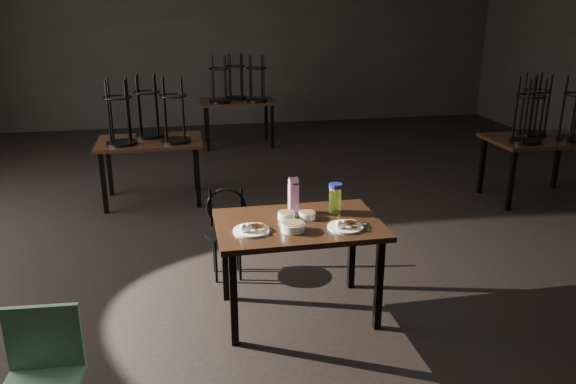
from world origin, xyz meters
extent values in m
plane|color=black|center=(0.00, 0.00, 0.00)|extent=(12.00, 12.00, 0.00)
cube|color=black|center=(0.00, 6.00, 1.60)|extent=(10.00, 0.04, 3.20)
cube|color=black|center=(-0.45, -1.18, 0.73)|extent=(1.20, 0.80, 0.04)
cube|color=black|center=(-0.97, -1.50, 0.35)|extent=(0.05, 0.05, 0.71)
cube|color=black|center=(0.07, -1.50, 0.35)|extent=(0.05, 0.05, 0.71)
cube|color=black|center=(-0.97, -0.86, 0.35)|extent=(0.05, 0.05, 0.71)
cube|color=black|center=(0.07, -0.86, 0.35)|extent=(0.05, 0.05, 0.71)
cylinder|color=white|center=(-0.82, -1.28, 0.76)|extent=(0.26, 0.26, 0.02)
cube|color=#9C6B37|center=(-0.81, -1.24, 0.81)|extent=(0.09, 0.09, 0.04)
cube|color=#9C6B37|center=(-0.78, -1.24, 0.81)|extent=(0.11, 0.11, 0.03)
ellipsoid|color=white|center=(-0.88, -1.32, 0.80)|extent=(0.05, 0.05, 0.06)
ellipsoid|color=white|center=(-0.84, -1.32, 0.80)|extent=(0.05, 0.05, 0.06)
cylinder|color=white|center=(-0.15, -1.35, 0.76)|extent=(0.25, 0.25, 0.02)
cube|color=#9C6B37|center=(-0.15, -1.31, 0.81)|extent=(0.09, 0.09, 0.04)
cube|color=#9C6B37|center=(-0.12, -1.31, 0.81)|extent=(0.11, 0.11, 0.03)
ellipsoid|color=white|center=(-0.21, -1.39, 0.80)|extent=(0.05, 0.05, 0.06)
ellipsoid|color=white|center=(-0.18, -1.39, 0.80)|extent=(0.05, 0.05, 0.06)
cylinder|color=white|center=(-0.53, -1.09, 0.78)|extent=(0.13, 0.13, 0.05)
cylinder|color=brown|center=(-0.53, -1.09, 0.79)|extent=(0.11, 0.11, 0.01)
cylinder|color=white|center=(-0.38, -1.11, 0.77)|extent=(0.12, 0.12, 0.05)
cylinder|color=brown|center=(-0.38, -1.11, 0.79)|extent=(0.11, 0.11, 0.01)
cylinder|color=white|center=(-0.53, -1.33, 0.78)|extent=(0.17, 0.17, 0.06)
cylinder|color=brown|center=(-0.53, -1.33, 0.80)|extent=(0.14, 0.14, 0.01)
cube|color=#901A6E|center=(-0.45, -0.97, 0.86)|extent=(0.07, 0.07, 0.22)
cube|color=#901A6E|center=(-0.45, -0.97, 0.99)|extent=(0.07, 0.07, 0.07)
cylinder|color=#A4D13D|center=(-0.14, -1.02, 0.85)|extent=(0.10, 0.10, 0.19)
cylinder|color=navy|center=(-0.14, -1.02, 0.96)|extent=(0.11, 0.11, 0.03)
ellipsoid|color=silver|center=(0.01, -1.30, 0.75)|extent=(0.05, 0.06, 0.01)
cube|color=silver|center=(0.01, -1.40, 0.75)|extent=(0.05, 0.12, 0.00)
cylinder|color=black|center=(-0.93, -0.46, 0.40)|extent=(0.36, 0.36, 0.03)
torus|color=black|center=(-0.91, -0.30, 0.58)|extent=(0.35, 0.07, 0.35)
cylinder|color=black|center=(-0.83, -0.35, 0.20)|extent=(0.02, 0.02, 0.40)
cylinder|color=black|center=(-1.03, -0.35, 0.20)|extent=(0.02, 0.02, 0.40)
cylinder|color=black|center=(-1.03, -0.56, 0.20)|extent=(0.02, 0.02, 0.40)
cylinder|color=black|center=(-0.83, -0.56, 0.20)|extent=(0.02, 0.02, 0.40)
cube|color=#71B087|center=(-2.02, -2.20, 0.64)|extent=(0.38, 0.05, 0.36)
cube|color=black|center=(-1.61, 1.67, 0.73)|extent=(1.20, 0.80, 0.04)
cube|color=black|center=(-2.13, 1.35, 0.35)|extent=(0.05, 0.05, 0.71)
cube|color=black|center=(-1.09, 1.35, 0.35)|extent=(0.05, 0.05, 0.71)
cube|color=black|center=(-2.13, 1.99, 0.35)|extent=(0.05, 0.05, 0.71)
cube|color=black|center=(-1.09, 1.99, 0.35)|extent=(0.05, 0.05, 0.71)
cylinder|color=black|center=(-1.91, 1.52, 0.77)|extent=(0.34, 0.34, 0.03)
torus|color=black|center=(-1.91, 1.52, 1.27)|extent=(0.32, 0.32, 0.02)
cylinder|color=black|center=(-1.81, 1.62, 1.13)|extent=(0.03, 0.03, 0.70)
cylinder|color=black|center=(-2.01, 1.62, 1.13)|extent=(0.03, 0.03, 0.70)
cylinder|color=black|center=(-2.01, 1.42, 1.13)|extent=(0.03, 0.03, 0.70)
cylinder|color=black|center=(-1.81, 1.42, 1.13)|extent=(0.03, 0.03, 0.70)
cylinder|color=black|center=(-1.31, 1.52, 0.77)|extent=(0.34, 0.34, 0.03)
torus|color=black|center=(-1.31, 1.52, 1.27)|extent=(0.32, 0.32, 0.02)
cylinder|color=black|center=(-1.21, 1.62, 1.13)|extent=(0.03, 0.03, 0.70)
cylinder|color=black|center=(-1.41, 1.62, 1.13)|extent=(0.03, 0.03, 0.70)
cylinder|color=black|center=(-1.41, 1.42, 1.13)|extent=(0.03, 0.03, 0.70)
cylinder|color=black|center=(-1.21, 1.42, 1.13)|extent=(0.03, 0.03, 0.70)
cylinder|color=black|center=(-1.61, 1.85, 0.77)|extent=(0.34, 0.34, 0.03)
torus|color=black|center=(-1.61, 1.85, 1.27)|extent=(0.32, 0.32, 0.02)
cylinder|color=black|center=(-1.51, 1.95, 1.13)|extent=(0.03, 0.03, 0.70)
cylinder|color=black|center=(-1.71, 1.95, 1.13)|extent=(0.03, 0.03, 0.70)
cylinder|color=black|center=(-1.71, 1.75, 1.13)|extent=(0.03, 0.03, 0.70)
cylinder|color=black|center=(-1.51, 1.75, 1.13)|extent=(0.03, 0.03, 0.70)
cube|color=black|center=(2.91, 0.88, 0.73)|extent=(1.20, 0.80, 0.04)
cube|color=black|center=(2.39, 0.56, 0.35)|extent=(0.05, 0.05, 0.71)
cube|color=black|center=(2.39, 1.20, 0.35)|extent=(0.05, 0.05, 0.71)
cube|color=black|center=(3.43, 1.20, 0.35)|extent=(0.05, 0.05, 0.71)
cylinder|color=black|center=(2.61, 0.73, 0.77)|extent=(0.34, 0.34, 0.03)
torus|color=black|center=(2.61, 0.73, 1.27)|extent=(0.32, 0.32, 0.02)
cylinder|color=black|center=(2.71, 0.83, 1.13)|extent=(0.03, 0.03, 0.70)
cylinder|color=black|center=(2.51, 0.83, 1.13)|extent=(0.03, 0.03, 0.70)
cylinder|color=black|center=(2.51, 0.63, 1.13)|extent=(0.03, 0.03, 0.70)
cylinder|color=black|center=(2.71, 0.63, 1.13)|extent=(0.03, 0.03, 0.70)
cylinder|color=black|center=(3.21, 0.73, 0.77)|extent=(0.34, 0.34, 0.03)
cylinder|color=black|center=(3.11, 0.83, 1.13)|extent=(0.03, 0.03, 0.70)
cylinder|color=black|center=(3.11, 0.63, 1.13)|extent=(0.03, 0.03, 0.70)
cylinder|color=black|center=(2.91, 1.06, 0.77)|extent=(0.34, 0.34, 0.03)
torus|color=black|center=(2.91, 1.06, 1.27)|extent=(0.32, 0.32, 0.02)
cylinder|color=black|center=(3.01, 1.16, 1.13)|extent=(0.03, 0.03, 0.70)
cylinder|color=black|center=(2.81, 1.16, 1.13)|extent=(0.03, 0.03, 0.70)
cylinder|color=black|center=(2.81, 0.96, 1.13)|extent=(0.03, 0.03, 0.70)
cylinder|color=black|center=(3.01, 0.96, 1.13)|extent=(0.03, 0.03, 0.70)
cube|color=black|center=(-0.30, 4.28, 0.73)|extent=(1.20, 0.80, 0.04)
cube|color=black|center=(-0.82, 3.96, 0.35)|extent=(0.05, 0.05, 0.71)
cube|color=black|center=(0.22, 3.96, 0.35)|extent=(0.05, 0.05, 0.71)
cube|color=black|center=(-0.82, 4.60, 0.35)|extent=(0.05, 0.05, 0.71)
cube|color=black|center=(0.22, 4.60, 0.35)|extent=(0.05, 0.05, 0.71)
cylinder|color=black|center=(-0.60, 4.13, 0.77)|extent=(0.34, 0.34, 0.03)
torus|color=black|center=(-0.60, 4.13, 1.27)|extent=(0.32, 0.32, 0.02)
cylinder|color=black|center=(-0.50, 4.22, 1.13)|extent=(0.03, 0.03, 0.70)
cylinder|color=black|center=(-0.70, 4.22, 1.13)|extent=(0.03, 0.03, 0.70)
cylinder|color=black|center=(-0.70, 4.03, 1.13)|extent=(0.03, 0.03, 0.70)
cylinder|color=black|center=(-0.50, 4.03, 1.13)|extent=(0.03, 0.03, 0.70)
cylinder|color=black|center=(0.00, 4.13, 0.77)|extent=(0.34, 0.34, 0.03)
torus|color=black|center=(0.00, 4.13, 1.27)|extent=(0.32, 0.32, 0.02)
cylinder|color=black|center=(0.10, 4.22, 1.13)|extent=(0.03, 0.03, 0.70)
cylinder|color=black|center=(-0.10, 4.22, 1.13)|extent=(0.03, 0.03, 0.70)
cylinder|color=black|center=(-0.10, 4.03, 1.13)|extent=(0.03, 0.03, 0.70)
cylinder|color=black|center=(0.10, 4.03, 1.13)|extent=(0.03, 0.03, 0.70)
cylinder|color=black|center=(-0.30, 4.46, 0.77)|extent=(0.34, 0.34, 0.03)
torus|color=black|center=(-0.30, 4.46, 1.27)|extent=(0.32, 0.32, 0.02)
cylinder|color=black|center=(-0.20, 4.55, 1.13)|extent=(0.03, 0.03, 0.70)
cylinder|color=black|center=(-0.40, 4.55, 1.13)|extent=(0.03, 0.03, 0.70)
cylinder|color=black|center=(-0.40, 4.36, 1.13)|extent=(0.03, 0.03, 0.70)
cylinder|color=black|center=(-0.20, 4.36, 1.13)|extent=(0.03, 0.03, 0.70)
camera|label=1|loc=(-1.27, -4.89, 2.27)|focal=35.00mm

